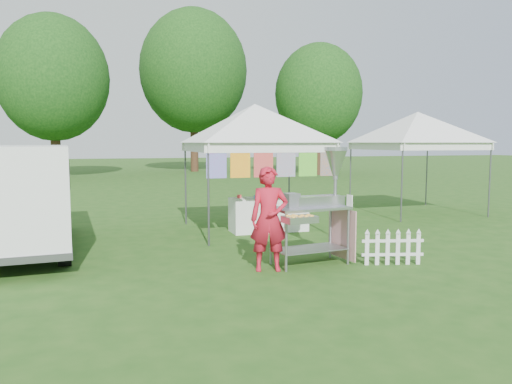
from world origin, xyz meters
name	(u,v)px	position (x,y,z in m)	size (l,w,h in m)	color
ground	(314,265)	(0.00, 0.00, 0.00)	(120.00, 120.00, 0.00)	#224D16
canopy_main	(255,104)	(0.00, 3.49, 2.99)	(4.24, 4.24, 3.45)	#59595E
canopy_right	(418,112)	(5.50, 5.00, 2.99)	(4.24, 4.24, 3.45)	#59595E
tree_left	(53,78)	(-6.00, 24.00, 5.83)	(6.40, 6.40, 9.53)	#392014
tree_mid	(193,71)	(3.00, 28.00, 7.14)	(7.60, 7.60, 11.52)	#392014
tree_right	(319,94)	(10.00, 22.00, 5.18)	(5.60, 5.60, 8.42)	#392014
donut_cart	(321,196)	(0.14, 0.07, 1.19)	(1.46, 1.16, 2.02)	gray
vendor	(269,219)	(-0.88, -0.13, 0.86)	(0.62, 0.41, 1.71)	red
cargo_van	(16,194)	(-5.08, 2.83, 1.10)	(2.27, 5.03, 2.04)	silver
picket_fence	(393,248)	(1.28, -0.41, 0.29)	(1.05, 0.28, 0.56)	silver
display_table	(269,214)	(0.29, 3.34, 0.40)	(1.80, 0.70, 0.80)	white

